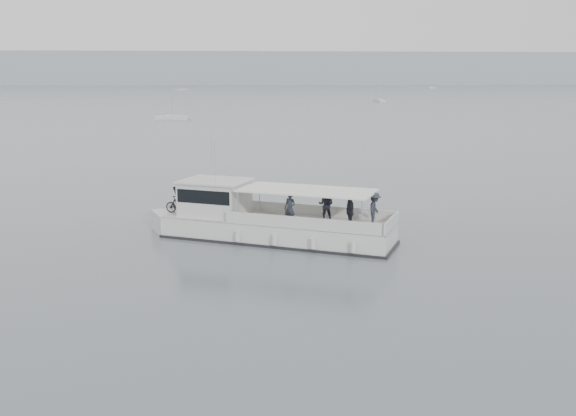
{
  "coord_description": "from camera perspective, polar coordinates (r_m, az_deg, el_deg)",
  "views": [
    {
      "loc": [
        -0.52,
        -33.59,
        7.87
      ],
      "look_at": [
        1.81,
        -3.35,
        1.6
      ],
      "focal_mm": 40.0,
      "sensor_mm": 36.0,
      "label": 1
    }
  ],
  "objects": [
    {
      "name": "moored_fleet",
      "position": [
        237.14,
        -8.59,
        9.74
      ],
      "size": [
        420.4,
        351.59,
        10.44
      ],
      "color": "silver",
      "rests_on": "ground"
    },
    {
      "name": "headland",
      "position": [
        593.63,
        -4.47,
        12.24
      ],
      "size": [
        1400.0,
        90.0,
        28.0
      ],
      "primitive_type": "cube",
      "color": "#939EA8",
      "rests_on": "ground"
    },
    {
      "name": "ground",
      "position": [
        34.51,
        -3.43,
        -1.53
      ],
      "size": [
        1400.0,
        1400.0,
        0.0
      ],
      "primitive_type": "plane",
      "color": "#515B5F",
      "rests_on": "ground"
    },
    {
      "name": "tour_boat",
      "position": [
        31.51,
        -2.81,
        -1.15
      ],
      "size": [
        12.29,
        7.57,
        5.37
      ],
      "rotation": [
        0.0,
        0.0,
        -0.43
      ],
      "color": "silver",
      "rests_on": "ground"
    }
  ]
}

